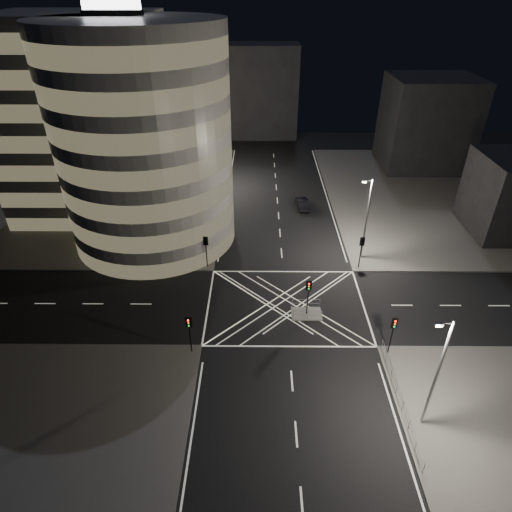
{
  "coord_description": "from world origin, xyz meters",
  "views": [
    {
      "loc": [
        -2.83,
        -34.44,
        28.12
      ],
      "look_at": [
        -3.11,
        4.64,
        3.0
      ],
      "focal_mm": 30.0,
      "sensor_mm": 36.0,
      "label": 1
    }
  ],
  "objects_px": {
    "street_lamp_left_far": "(217,154)",
    "street_lamp_right_near": "(437,372)",
    "traffic_signal_nl": "(189,328)",
    "street_lamp_left_near": "(204,205)",
    "sedan": "(302,203)",
    "central_island": "(306,314)",
    "traffic_signal_fl": "(206,246)",
    "street_lamp_right_far": "(366,217)",
    "traffic_signal_fr": "(361,247)",
    "traffic_signal_island": "(308,291)",
    "traffic_signal_nr": "(393,329)"
  },
  "relations": [
    {
      "from": "traffic_signal_nl",
      "to": "street_lamp_left_near",
      "type": "distance_m",
      "value": 18.99
    },
    {
      "from": "street_lamp_right_far",
      "to": "sedan",
      "type": "height_order",
      "value": "street_lamp_right_far"
    },
    {
      "from": "traffic_signal_nl",
      "to": "traffic_signal_island",
      "type": "height_order",
      "value": "same"
    },
    {
      "from": "traffic_signal_nr",
      "to": "street_lamp_right_near",
      "type": "bearing_deg",
      "value": -84.96
    },
    {
      "from": "traffic_signal_fr",
      "to": "traffic_signal_nr",
      "type": "xyz_separation_m",
      "value": [
        0.0,
        -13.6,
        0.0
      ]
    },
    {
      "from": "traffic_signal_fr",
      "to": "street_lamp_left_far",
      "type": "distance_m",
      "value": 29.63
    },
    {
      "from": "central_island",
      "to": "street_lamp_right_near",
      "type": "bearing_deg",
      "value": -59.25
    },
    {
      "from": "street_lamp_left_far",
      "to": "sedan",
      "type": "relative_size",
      "value": 2.27
    },
    {
      "from": "street_lamp_right_near",
      "to": "central_island",
      "type": "bearing_deg",
      "value": 120.75
    },
    {
      "from": "central_island",
      "to": "sedan",
      "type": "height_order",
      "value": "sedan"
    },
    {
      "from": "traffic_signal_fr",
      "to": "traffic_signal_island",
      "type": "distance_m",
      "value": 10.73
    },
    {
      "from": "traffic_signal_nl",
      "to": "street_lamp_right_near",
      "type": "xyz_separation_m",
      "value": [
        18.24,
        -7.2,
        2.63
      ]
    },
    {
      "from": "traffic_signal_nr",
      "to": "sedan",
      "type": "bearing_deg",
      "value": 100.08
    },
    {
      "from": "traffic_signal_fr",
      "to": "central_island",
      "type": "bearing_deg",
      "value": -129.33
    },
    {
      "from": "traffic_signal_island",
      "to": "street_lamp_right_near",
      "type": "bearing_deg",
      "value": -59.25
    },
    {
      "from": "street_lamp_left_far",
      "to": "street_lamp_right_far",
      "type": "distance_m",
      "value": 28.23
    },
    {
      "from": "traffic_signal_fl",
      "to": "traffic_signal_island",
      "type": "bearing_deg",
      "value": -37.54
    },
    {
      "from": "traffic_signal_nl",
      "to": "traffic_signal_fr",
      "type": "height_order",
      "value": "same"
    },
    {
      "from": "traffic_signal_nr",
      "to": "street_lamp_right_near",
      "type": "height_order",
      "value": "street_lamp_right_near"
    },
    {
      "from": "central_island",
      "to": "street_lamp_right_near",
      "type": "height_order",
      "value": "street_lamp_right_near"
    },
    {
      "from": "street_lamp_left_near",
      "to": "sedan",
      "type": "height_order",
      "value": "street_lamp_left_near"
    },
    {
      "from": "traffic_signal_nl",
      "to": "traffic_signal_island",
      "type": "xyz_separation_m",
      "value": [
        10.8,
        5.3,
        0.0
      ]
    },
    {
      "from": "street_lamp_right_near",
      "to": "traffic_signal_nl",
      "type": "bearing_deg",
      "value": 158.45
    },
    {
      "from": "traffic_signal_nl",
      "to": "street_lamp_right_far",
      "type": "height_order",
      "value": "street_lamp_right_far"
    },
    {
      "from": "traffic_signal_fr",
      "to": "sedan",
      "type": "bearing_deg",
      "value": 108.32
    },
    {
      "from": "traffic_signal_nr",
      "to": "street_lamp_left_far",
      "type": "xyz_separation_m",
      "value": [
        -18.24,
        36.8,
        2.63
      ]
    },
    {
      "from": "traffic_signal_fl",
      "to": "sedan",
      "type": "relative_size",
      "value": 0.91
    },
    {
      "from": "traffic_signal_nl",
      "to": "street_lamp_right_far",
      "type": "xyz_separation_m",
      "value": [
        18.24,
        15.8,
        2.63
      ]
    },
    {
      "from": "central_island",
      "to": "traffic_signal_nl",
      "type": "height_order",
      "value": "traffic_signal_nl"
    },
    {
      "from": "street_lamp_left_near",
      "to": "street_lamp_right_near",
      "type": "relative_size",
      "value": 1.0
    },
    {
      "from": "traffic_signal_fl",
      "to": "street_lamp_right_near",
      "type": "relative_size",
      "value": 0.4
    },
    {
      "from": "central_island",
      "to": "traffic_signal_fl",
      "type": "height_order",
      "value": "traffic_signal_fl"
    },
    {
      "from": "traffic_signal_island",
      "to": "street_lamp_left_far",
      "type": "bearing_deg",
      "value": 109.95
    },
    {
      "from": "sedan",
      "to": "traffic_signal_island",
      "type": "bearing_deg",
      "value": 81.98
    },
    {
      "from": "traffic_signal_nl",
      "to": "street_lamp_left_far",
      "type": "height_order",
      "value": "street_lamp_left_far"
    },
    {
      "from": "traffic_signal_nl",
      "to": "street_lamp_left_near",
      "type": "height_order",
      "value": "street_lamp_left_near"
    },
    {
      "from": "traffic_signal_nr",
      "to": "sedan",
      "type": "xyz_separation_m",
      "value": [
        -5.22,
        29.37,
        -2.19
      ]
    },
    {
      "from": "traffic_signal_nl",
      "to": "sedan",
      "type": "distance_m",
      "value": 31.95
    },
    {
      "from": "street_lamp_left_far",
      "to": "street_lamp_right_near",
      "type": "relative_size",
      "value": 1.0
    },
    {
      "from": "central_island",
      "to": "street_lamp_right_far",
      "type": "xyz_separation_m",
      "value": [
        7.44,
        10.5,
        5.47
      ]
    },
    {
      "from": "traffic_signal_nl",
      "to": "sedan",
      "type": "relative_size",
      "value": 0.91
    },
    {
      "from": "traffic_signal_island",
      "to": "street_lamp_right_far",
      "type": "xyz_separation_m",
      "value": [
        7.44,
        10.5,
        2.63
      ]
    },
    {
      "from": "traffic_signal_fl",
      "to": "traffic_signal_island",
      "type": "relative_size",
      "value": 1.0
    },
    {
      "from": "traffic_signal_fl",
      "to": "traffic_signal_nr",
      "type": "bearing_deg",
      "value": -37.69
    },
    {
      "from": "central_island",
      "to": "street_lamp_right_near",
      "type": "xyz_separation_m",
      "value": [
        7.44,
        -12.5,
        5.47
      ]
    },
    {
      "from": "traffic_signal_fl",
      "to": "street_lamp_right_far",
      "type": "height_order",
      "value": "street_lamp_right_far"
    },
    {
      "from": "street_lamp_right_near",
      "to": "street_lamp_right_far",
      "type": "bearing_deg",
      "value": 90.0
    },
    {
      "from": "traffic_signal_island",
      "to": "street_lamp_left_near",
      "type": "relative_size",
      "value": 0.4
    },
    {
      "from": "traffic_signal_nl",
      "to": "traffic_signal_nr",
      "type": "bearing_deg",
      "value": 0.0
    },
    {
      "from": "traffic_signal_fl",
      "to": "street_lamp_left_near",
      "type": "height_order",
      "value": "street_lamp_left_near"
    }
  ]
}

